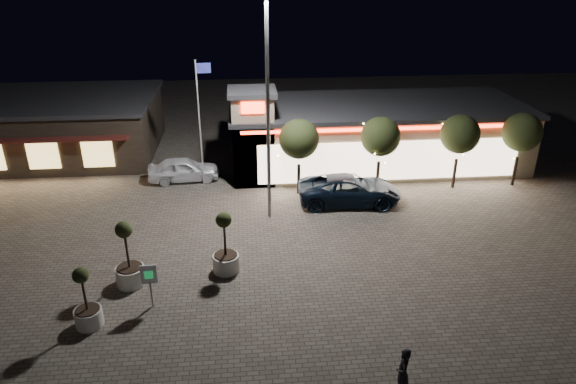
{
  "coord_description": "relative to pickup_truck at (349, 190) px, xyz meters",
  "views": [
    {
      "loc": [
        0.63,
        -18.12,
        13.42
      ],
      "look_at": [
        2.87,
        6.0,
        2.39
      ],
      "focal_mm": 32.0,
      "sensor_mm": 36.0,
      "label": 1
    }
  ],
  "objects": [
    {
      "name": "ground",
      "position": [
        -6.88,
        -9.36,
        -0.85
      ],
      "size": [
        90.0,
        90.0,
        0.0
      ],
      "primitive_type": "plane",
      "color": "#61594E",
      "rests_on": "ground"
    },
    {
      "name": "retail_building",
      "position": [
        2.63,
        6.46,
        1.36
      ],
      "size": [
        20.4,
        8.4,
        6.1
      ],
      "color": "tan",
      "rests_on": "ground"
    },
    {
      "name": "restaurant_building",
      "position": [
        -20.88,
        10.62,
        1.31
      ],
      "size": [
        16.4,
        11.0,
        4.3
      ],
      "color": "#382D23",
      "rests_on": "ground"
    },
    {
      "name": "floodlight_pole",
      "position": [
        -4.88,
        -1.36,
        6.17
      ],
      "size": [
        0.6,
        0.4,
        12.38
      ],
      "color": "gray",
      "rests_on": "ground"
    },
    {
      "name": "flagpole",
      "position": [
        -8.78,
        3.64,
        3.89
      ],
      "size": [
        0.95,
        0.1,
        8.0
      ],
      "color": "white",
      "rests_on": "ground"
    },
    {
      "name": "string_tree_a",
      "position": [
        -2.88,
        1.64,
        2.71
      ],
      "size": [
        2.42,
        2.42,
        4.79
      ],
      "color": "#332319",
      "rests_on": "ground"
    },
    {
      "name": "string_tree_b",
      "position": [
        2.12,
        1.64,
        2.71
      ],
      "size": [
        2.42,
        2.42,
        4.79
      ],
      "color": "#332319",
      "rests_on": "ground"
    },
    {
      "name": "string_tree_c",
      "position": [
        7.12,
        1.64,
        2.71
      ],
      "size": [
        2.42,
        2.42,
        4.79
      ],
      "color": "#332319",
      "rests_on": "ground"
    },
    {
      "name": "string_tree_d",
      "position": [
        11.12,
        1.64,
        2.71
      ],
      "size": [
        2.42,
        2.42,
        4.79
      ],
      "color": "#332319",
      "rests_on": "ground"
    },
    {
      "name": "pickup_truck",
      "position": [
        0.0,
        0.0,
        0.0
      ],
      "size": [
        6.27,
        3.17,
        1.7
      ],
      "primitive_type": "imported",
      "rotation": [
        0.0,
        0.0,
        1.51
      ],
      "color": "black",
      "rests_on": "ground"
    },
    {
      "name": "white_sedan",
      "position": [
        -10.2,
        4.39,
        -0.07
      ],
      "size": [
        4.75,
        2.27,
        1.57
      ],
      "primitive_type": "imported",
      "rotation": [
        0.0,
        0.0,
        1.66
      ],
      "color": "white",
      "rests_on": "ground"
    },
    {
      "name": "pedestrian",
      "position": [
        -1.25,
        -14.89,
        0.08
      ],
      "size": [
        0.56,
        0.75,
        1.85
      ],
      "primitive_type": "imported",
      "rotation": [
        0.0,
        0.0,
        -1.76
      ],
      "color": "black",
      "rests_on": "ground"
    },
    {
      "name": "planter_left",
      "position": [
        -11.5,
        -7.48,
        0.13
      ],
      "size": [
        1.29,
        1.29,
        3.17
      ],
      "color": "silver",
      "rests_on": "ground"
    },
    {
      "name": "planter_mid",
      "position": [
        -12.64,
        -10.25,
        -0.02
      ],
      "size": [
        1.09,
        1.09,
        2.69
      ],
      "color": "silver",
      "rests_on": "ground"
    },
    {
      "name": "planter_right",
      "position": [
        -7.25,
        -6.78,
        0.09
      ],
      "size": [
        1.24,
        1.24,
        3.05
      ],
      "color": "silver",
      "rests_on": "ground"
    },
    {
      "name": "valet_sign",
      "position": [
        -10.31,
        -9.25,
        0.57
      ],
      "size": [
        0.67,
        0.1,
        2.03
      ],
      "color": "gray",
      "rests_on": "ground"
    }
  ]
}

